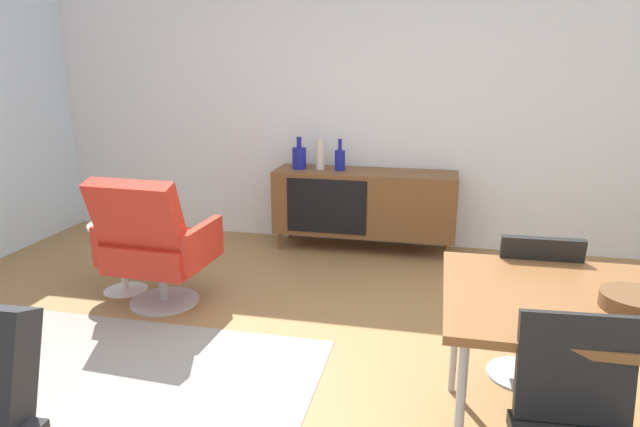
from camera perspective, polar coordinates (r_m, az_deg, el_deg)
ground_plane at (r=3.01m, az=-0.15°, el=-17.97°), size 8.32×8.32×0.00m
wall_back at (r=5.09m, az=6.39°, el=12.48°), size 6.80×0.12×2.80m
sideboard at (r=4.94m, az=4.56°, el=1.16°), size 1.60×0.45×0.72m
vase_cobalt at (r=4.93m, az=0.04°, el=6.12°), size 0.08×0.08×0.27m
vase_sculptural_dark at (r=4.98m, az=-2.16°, el=5.81°), size 0.12×0.12×0.28m
vase_ceramic_small at (r=4.90m, az=2.06°, el=5.60°), size 0.09×0.09×0.28m
wooden_bowl_on_table at (r=2.46m, az=29.75°, el=-7.88°), size 0.26×0.26×0.06m
dining_chair_back_left at (r=3.07m, az=20.88°, el=-8.38°), size 0.41×0.43×0.86m
lounge_chair_red at (r=3.92m, az=-16.71°, el=-2.89°), size 0.74×0.68×0.95m
side_table_round at (r=4.32m, az=-19.74°, el=-3.48°), size 0.44×0.44×0.52m
fruit_bowl at (r=4.25m, az=-20.04°, el=-0.39°), size 0.20×0.20×0.11m
area_rug at (r=3.18m, az=-22.60°, el=-17.19°), size 2.20×1.70×0.01m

